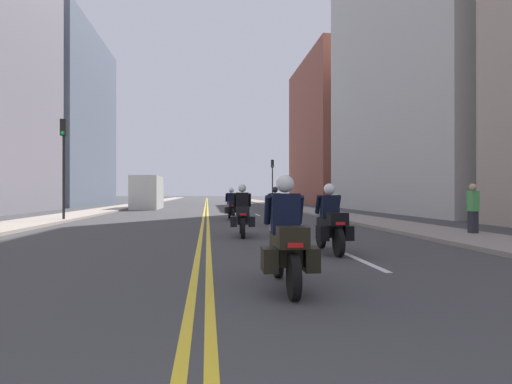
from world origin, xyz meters
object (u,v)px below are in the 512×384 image
traffic_light_near (64,151)px  pedestrian_0 (473,209)px  motorcycle_1 (331,224)px  motorcycle_4 (231,207)px  traffic_light_far (272,174)px  motorcycle_3 (275,210)px  motorcycle_2 (242,215)px  motorcycle_0 (286,243)px  parked_truck (148,194)px

traffic_light_near → pedestrian_0: 17.84m
motorcycle_1 → motorcycle_4: (-1.58, 12.20, 0.00)m
motorcycle_1 → pedestrian_0: 6.21m
motorcycle_1 → traffic_light_far: traffic_light_far is taller
pedestrian_0 → motorcycle_3: bearing=-129.3°
motorcycle_2 → pedestrian_0: bearing=-5.0°
motorcycle_0 → traffic_light_near: 17.53m
motorcycle_3 → motorcycle_4: bearing=114.8°
pedestrian_0 → parked_truck: 28.35m
motorcycle_0 → motorcycle_1: size_ratio=1.00×
motorcycle_2 → motorcycle_1: bearing=-63.4°
traffic_light_far → motorcycle_3: bearing=-98.6°
traffic_light_near → pedestrian_0: bearing=-30.5°
motorcycle_2 → pedestrian_0: size_ratio=1.33×
motorcycle_2 → traffic_light_near: (-8.02, 7.93, 2.73)m
traffic_light_far → parked_truck: size_ratio=0.74×
motorcycle_1 → traffic_light_near: 15.60m
motorcycle_1 → traffic_light_near: size_ratio=0.42×
pedestrian_0 → parked_truck: parked_truck is taller
motorcycle_4 → traffic_light_far: 22.47m
traffic_light_far → parked_truck: (-11.85, -5.93, -2.03)m
motorcycle_1 → parked_truck: size_ratio=0.32×
motorcycle_2 → parked_truck: 24.74m
motorcycle_3 → parked_truck: size_ratio=0.33×
motorcycle_0 → traffic_light_far: 37.80m
motorcycle_2 → traffic_light_near: traffic_light_near is taller
motorcycle_3 → motorcycle_0: bearing=-95.1°
motorcycle_0 → motorcycle_4: motorcycle_4 is taller
motorcycle_0 → motorcycle_4: size_ratio=0.95×
motorcycle_2 → traffic_light_far: traffic_light_far is taller
motorcycle_1 → motorcycle_4: size_ratio=0.95×
motorcycle_0 → parked_truck: bearing=103.0°
motorcycle_4 → motorcycle_3: bearing=-71.6°
motorcycle_1 → motorcycle_3: size_ratio=0.98×
motorcycle_3 → traffic_light_far: bearing=84.7°
traffic_light_far → motorcycle_2: bearing=-100.7°
motorcycle_2 → motorcycle_3: bearing=70.5°
motorcycle_0 → motorcycle_2: motorcycle_2 is taller
parked_truck → traffic_light_near: bearing=-96.4°
motorcycle_0 → motorcycle_2: bearing=91.8°
traffic_light_far → parked_truck: bearing=-153.4°
motorcycle_0 → traffic_light_far: traffic_light_far is taller
motorcycle_3 → traffic_light_far: size_ratio=0.44×
motorcycle_2 → parked_truck: size_ratio=0.34×
motorcycle_4 → parked_truck: size_ratio=0.34×
traffic_light_far → motorcycle_1: bearing=-96.6°
motorcycle_0 → motorcycle_3: 11.70m
motorcycle_1 → motorcycle_3: motorcycle_3 is taller
motorcycle_0 → pedestrian_0: bearing=43.4°
motorcycle_0 → traffic_light_far: (5.61, 37.28, 2.65)m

